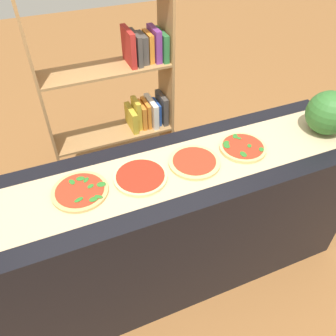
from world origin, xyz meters
TOP-DOWN VIEW (x-y plane):
  - ground_plane at (0.00, 0.00)m, footprint 12.00×12.00m
  - counter at (0.00, 0.00)m, footprint 2.32×0.61m
  - parchment_paper at (0.00, 0.00)m, footprint 2.21×0.39m
  - pizza_spinach_0 at (-0.46, 0.02)m, footprint 0.28×0.28m
  - pizza_plain_1 at (-0.15, -0.00)m, footprint 0.28×0.28m
  - pizza_plain_2 at (0.15, 0.00)m, footprint 0.28×0.28m
  - pizza_spinach_3 at (0.46, 0.01)m, footprint 0.26×0.26m
  - watermelon at (0.99, -0.03)m, footprint 0.26×0.26m
  - bookshelf at (0.06, 1.00)m, footprint 0.94×0.29m

SIDE VIEW (x-z plane):
  - ground_plane at x=0.00m, z-range 0.00..0.00m
  - counter at x=0.00m, z-range 0.00..0.96m
  - bookshelf at x=0.06m, z-range -0.01..1.63m
  - parchment_paper at x=0.00m, z-range 0.96..0.96m
  - pizza_spinach_0 at x=-0.46m, z-range 0.96..0.98m
  - pizza_plain_2 at x=0.15m, z-range 0.96..0.98m
  - pizza_plain_1 at x=-0.15m, z-range 0.96..0.98m
  - pizza_spinach_3 at x=0.46m, z-range 0.96..0.98m
  - watermelon at x=0.99m, z-range 0.96..1.21m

